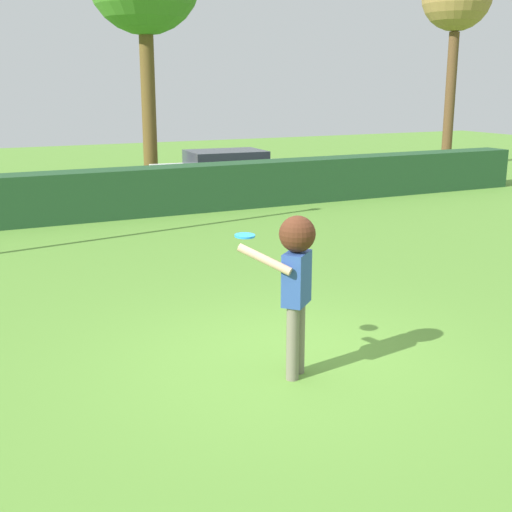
{
  "coord_description": "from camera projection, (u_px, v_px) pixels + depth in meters",
  "views": [
    {
      "loc": [
        -3.58,
        -6.51,
        3.17
      ],
      "look_at": [
        -0.11,
        0.62,
        1.15
      ],
      "focal_mm": 47.78,
      "sensor_mm": 36.0,
      "label": 1
    }
  ],
  "objects": [
    {
      "name": "frisbee",
      "position": [
        245.0,
        236.0,
        7.56
      ],
      "size": [
        0.23,
        0.23,
        0.03
      ],
      "color": "#268CE5"
    },
    {
      "name": "person",
      "position": [
        296.0,
        272.0,
        7.31
      ],
      "size": [
        0.82,
        0.52,
        1.82
      ],
      "color": "#726B5B",
      "rests_on": "ground"
    },
    {
      "name": "parked_car_white",
      "position": [
        226.0,
        170.0,
        20.1
      ],
      "size": [
        4.3,
        2.03,
        1.25
      ],
      "color": "white",
      "rests_on": "ground"
    },
    {
      "name": "ground_plane",
      "position": [
        288.0,
        362.0,
        7.98
      ],
      "size": [
        60.0,
        60.0,
        0.0
      ],
      "primitive_type": "plane",
      "color": "#5E9437"
    },
    {
      "name": "hedge_row",
      "position": [
        95.0,
        195.0,
        16.23
      ],
      "size": [
        25.59,
        0.9,
        1.16
      ],
      "primitive_type": "cube",
      "color": "#244D2B",
      "rests_on": "ground"
    }
  ]
}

